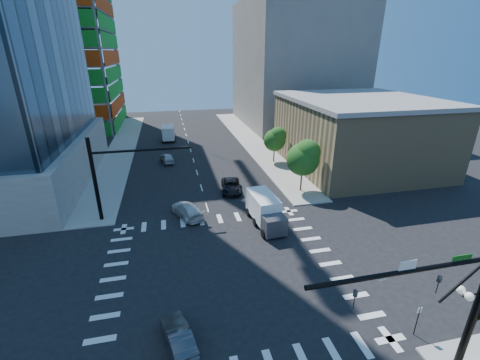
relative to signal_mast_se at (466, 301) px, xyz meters
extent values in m
plane|color=black|center=(-10.60, 11.50, -5.01)|extent=(160.00, 160.00, 0.00)
cube|color=silver|center=(-10.60, 11.50, -5.00)|extent=(20.00, 20.00, 0.01)
cube|color=gray|center=(1.90, 51.50, -4.93)|extent=(5.00, 60.00, 0.15)
cube|color=gray|center=(-23.10, 51.50, -4.93)|extent=(5.00, 60.00, 0.15)
cube|color=#1A9225|center=(-25.50, 73.50, 19.49)|extent=(0.12, 24.00, 49.00)
cube|color=#C63C0B|center=(-38.10, 60.90, 19.49)|extent=(24.00, 0.12, 49.00)
cube|color=#998059|center=(14.40, 33.50, -0.01)|extent=(20.00, 22.00, 10.00)
cube|color=slate|center=(14.40, 33.50, 5.29)|extent=(20.50, 22.50, 0.60)
cube|color=slate|center=(16.40, 66.50, 8.99)|extent=(24.00, 30.00, 28.00)
cylinder|color=black|center=(0.90, 0.00, -0.36)|extent=(0.40, 0.40, 9.00)
cylinder|color=black|center=(-4.10, 0.00, 2.54)|extent=(10.00, 0.24, 0.24)
cylinder|color=black|center=(-0.50, 0.00, 1.44)|extent=(2.50, 0.14, 2.50)
imported|color=black|center=(-2.10, 0.00, 1.44)|extent=(0.16, 0.20, 1.00)
imported|color=black|center=(-6.60, 0.00, 1.44)|extent=(0.16, 0.20, 1.00)
imported|color=black|center=(1.15, 0.00, -1.01)|extent=(0.53, 2.48, 1.00)
cube|color=white|center=(-4.10, 0.00, 2.89)|extent=(0.90, 0.04, 0.50)
cube|color=#0C5512|center=(-1.10, 0.00, 2.84)|extent=(1.10, 0.04, 0.28)
cylinder|color=black|center=(0.30, 0.00, 0.34)|extent=(1.20, 0.08, 0.08)
sphere|color=white|center=(-0.20, 0.25, 0.54)|extent=(0.44, 0.44, 0.44)
sphere|color=white|center=(-0.20, -0.25, 0.54)|extent=(0.44, 0.44, 0.44)
cylinder|color=black|center=(-22.10, 23.00, -0.36)|extent=(0.40, 0.40, 9.00)
cylinder|color=black|center=(-17.10, 23.00, 2.54)|extent=(10.00, 0.24, 0.24)
imported|color=black|center=(-16.10, 23.00, 1.44)|extent=(0.16, 0.20, 1.00)
cylinder|color=#382316|center=(1.90, 25.50, -3.72)|extent=(0.20, 0.20, 2.27)
sphere|color=#1C4713|center=(1.90, 25.50, -0.63)|extent=(4.16, 4.16, 4.16)
sphere|color=#2C6F25|center=(2.30, 25.20, 0.34)|extent=(3.25, 3.25, 3.25)
cylinder|color=#382316|center=(2.20, 37.50, -3.90)|extent=(0.20, 0.20, 1.92)
sphere|color=#1C4713|center=(2.20, 37.50, -1.28)|extent=(3.52, 3.52, 3.52)
sphere|color=#2C6F25|center=(2.60, 37.20, -0.46)|extent=(2.75, 2.75, 2.75)
cylinder|color=black|center=(0.10, 2.50, -3.91)|extent=(0.06, 0.06, 2.20)
cube|color=silver|center=(0.10, 2.50, -3.01)|extent=(0.30, 0.03, 0.40)
imported|color=black|center=(-6.92, 27.54, -4.28)|extent=(3.06, 5.49, 1.45)
imported|color=silver|center=(-13.00, 21.88, -4.25)|extent=(3.96, 5.67, 1.52)
imported|color=#AAABB2|center=(-14.85, 41.35, -4.25)|extent=(2.46, 4.67, 1.52)
imported|color=#414146|center=(-14.73, 5.14, -4.34)|extent=(2.35, 4.26, 1.33)
cube|color=white|center=(-5.10, 18.06, -3.18)|extent=(2.64, 4.96, 2.50)
cube|color=#3D3C44|center=(-5.10, 18.06, -3.81)|extent=(2.33, 1.88, 1.83)
cube|color=silver|center=(-14.29, 56.06, -3.19)|extent=(2.50, 4.87, 2.48)
cube|color=#3D3C44|center=(-14.29, 56.06, -3.81)|extent=(2.27, 1.81, 1.81)
camera|label=1|loc=(-14.25, -10.13, 11.97)|focal=24.00mm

